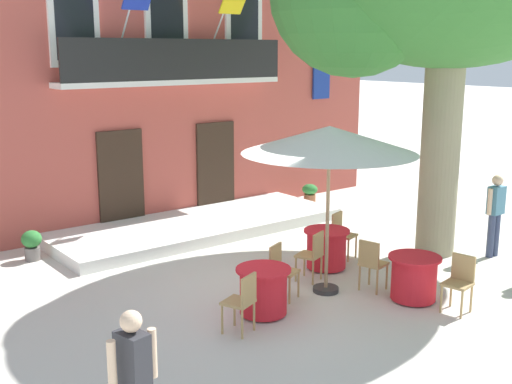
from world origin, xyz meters
TOP-DOWN VIEW (x-y plane):
  - ground_plane at (0.00, 0.00)m, footprint 120.00×120.00m
  - building_facade at (0.81, 6.99)m, footprint 13.00×5.09m
  - entrance_step_platform at (0.81, 3.79)m, footprint 6.72×2.43m
  - cafe_table_near_tree at (-0.98, -0.83)m, footprint 0.86×0.86m
  - cafe_chair_near_tree_0 at (-1.65, -1.19)m, footprint 0.52×0.52m
  - cafe_chair_near_tree_1 at (-0.32, -0.47)m, footprint 0.52×0.52m
  - cafe_table_middle at (1.33, -1.90)m, footprint 0.86×0.86m
  - cafe_chair_middle_0 at (1.10, -1.19)m, footprint 0.48×0.48m
  - cafe_chair_middle_1 at (1.53, -2.63)m, footprint 0.46×0.46m
  - cafe_table_front at (1.31, 0.13)m, footprint 0.86×0.86m
  - cafe_chair_front_0 at (2.00, 0.42)m, footprint 0.50×0.50m
  - cafe_chair_front_1 at (0.64, -0.21)m, footprint 0.52×0.52m
  - cafe_umbrella at (0.47, -0.73)m, footprint 2.90×2.90m
  - ground_planter_left at (-2.91, 4.05)m, footprint 0.39×0.39m
  - ground_planter_right at (4.52, 4.07)m, footprint 0.41×0.41m
  - pedestrian_near_entrance at (4.46, -1.39)m, footprint 0.53×0.23m
  - pedestrian_by_tree at (-4.26, -2.88)m, footprint 0.53×0.37m

SIDE VIEW (x-z plane):
  - ground_plane at x=0.00m, z-range 0.00..0.00m
  - entrance_step_platform at x=0.81m, z-range 0.00..0.25m
  - ground_planter_right at x=4.52m, z-range 0.04..0.61m
  - ground_planter_left at x=-2.91m, z-range 0.04..0.64m
  - cafe_table_near_tree at x=-0.98m, z-range 0.01..0.77m
  - cafe_table_middle at x=1.33m, z-range 0.01..0.77m
  - cafe_table_front at x=1.31m, z-range 0.01..0.77m
  - cafe_chair_near_tree_0 at x=-1.65m, z-range 0.07..0.98m
  - cafe_chair_near_tree_1 at x=-0.32m, z-range 0.07..0.98m
  - cafe_chair_middle_0 at x=1.10m, z-range 0.07..0.98m
  - cafe_chair_middle_1 at x=1.53m, z-range 0.07..0.98m
  - cafe_chair_front_0 at x=2.00m, z-range 0.07..0.98m
  - cafe_chair_front_1 at x=0.64m, z-range 0.07..0.98m
  - pedestrian_by_tree at x=-4.26m, z-range 0.10..1.70m
  - pedestrian_near_entrance at x=4.46m, z-range 0.11..1.78m
  - cafe_umbrella at x=0.47m, z-range 1.19..4.04m
  - building_facade at x=0.81m, z-range 0.00..7.50m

